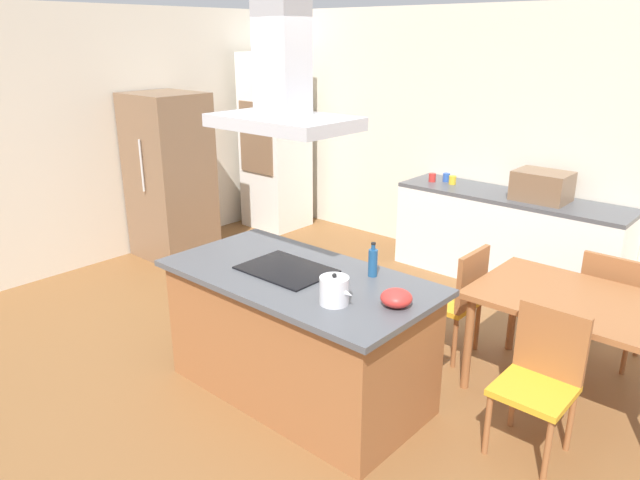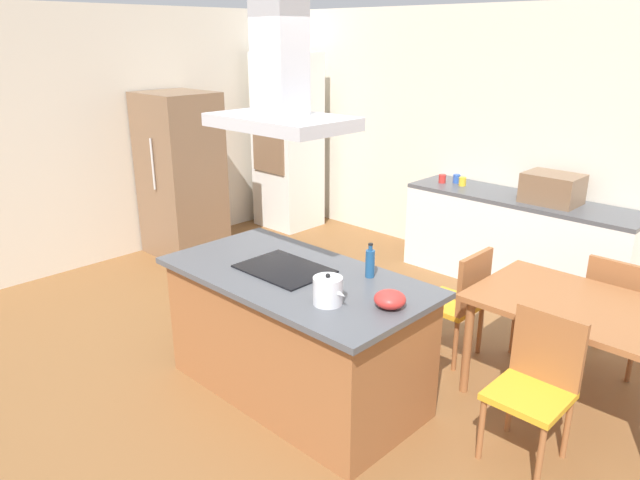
{
  "view_description": "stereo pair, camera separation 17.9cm",
  "coord_description": "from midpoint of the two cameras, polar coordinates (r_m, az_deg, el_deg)",
  "views": [
    {
      "loc": [
        2.51,
        -2.62,
        2.4
      ],
      "look_at": [
        -0.16,
        0.4,
        1.0
      ],
      "focal_mm": 33.18,
      "sensor_mm": 36.0,
      "label": 1
    },
    {
      "loc": [
        2.64,
        -2.49,
        2.4
      ],
      "look_at": [
        -0.16,
        0.4,
        1.0
      ],
      "focal_mm": 33.18,
      "sensor_mm": 36.0,
      "label": 2
    }
  ],
  "objects": [
    {
      "name": "ground",
      "position": [
        5.37,
        10.45,
        -7.7
      ],
      "size": [
        16.0,
        16.0,
        0.0
      ],
      "primitive_type": "plane",
      "color": "brown"
    },
    {
      "name": "wall_back",
      "position": [
        6.44,
        20.04,
        8.67
      ],
      "size": [
        7.2,
        0.1,
        2.7
      ],
      "primitive_type": "cube",
      "color": "beige",
      "rests_on": "ground"
    },
    {
      "name": "wall_left",
      "position": [
        7.07,
        -15.54,
        9.99
      ],
      "size": [
        0.1,
        8.8,
        2.7
      ],
      "primitive_type": "cube",
      "color": "beige",
      "rests_on": "ground"
    },
    {
      "name": "kitchen_island",
      "position": [
        4.12,
        -1.08,
        -9.04
      ],
      "size": [
        1.86,
        0.97,
        0.9
      ],
      "color": "#995B33",
      "rests_on": "ground"
    },
    {
      "name": "cooktop",
      "position": [
        3.99,
        -2.19,
        -2.81
      ],
      "size": [
        0.6,
        0.44,
        0.01
      ],
      "primitive_type": "cube",
      "color": "black",
      "rests_on": "kitchen_island"
    },
    {
      "name": "tea_kettle",
      "position": [
        3.47,
        2.25,
        -4.92
      ],
      "size": [
        0.23,
        0.18,
        0.19
      ],
      "color": "silver",
      "rests_on": "kitchen_island"
    },
    {
      "name": "olive_oil_bottle",
      "position": [
        3.86,
        6.18,
        -2.21
      ],
      "size": [
        0.06,
        0.06,
        0.23
      ],
      "color": "navy",
      "rests_on": "kitchen_island"
    },
    {
      "name": "mixing_bowl",
      "position": [
        3.47,
        8.24,
        -5.69
      ],
      "size": [
        0.19,
        0.19,
        0.1
      ],
      "primitive_type": "ellipsoid",
      "color": "red",
      "rests_on": "kitchen_island"
    },
    {
      "name": "back_counter",
      "position": [
        6.25,
        19.23,
        -0.09
      ],
      "size": [
        2.28,
        0.62,
        0.9
      ],
      "color": "white",
      "rests_on": "ground"
    },
    {
      "name": "countertop_microwave",
      "position": [
        5.98,
        22.3,
        4.62
      ],
      "size": [
        0.5,
        0.38,
        0.28
      ],
      "primitive_type": "cube",
      "color": "brown",
      "rests_on": "back_counter"
    },
    {
      "name": "coffee_mug_red",
      "position": [
        6.49,
        12.49,
        5.79
      ],
      "size": [
        0.08,
        0.08,
        0.09
      ],
      "primitive_type": "cylinder",
      "color": "red",
      "rests_on": "back_counter"
    },
    {
      "name": "coffee_mug_blue",
      "position": [
        6.52,
        13.82,
        5.76
      ],
      "size": [
        0.08,
        0.08,
        0.09
      ],
      "primitive_type": "cylinder",
      "color": "#2D56B2",
      "rests_on": "back_counter"
    },
    {
      "name": "coffee_mug_yellow",
      "position": [
        6.41,
        14.36,
        5.48
      ],
      "size": [
        0.08,
        0.08,
        0.09
      ],
      "primitive_type": "cylinder",
      "color": "gold",
      "rests_on": "back_counter"
    },
    {
      "name": "wall_oven_stack",
      "position": [
        7.66,
        -2.48,
        9.44
      ],
      "size": [
        0.7,
        0.66,
        2.2
      ],
      "color": "white",
      "rests_on": "ground"
    },
    {
      "name": "refrigerator",
      "position": [
        6.81,
        -12.51,
        6.11
      ],
      "size": [
        0.8,
        0.73,
        1.82
      ],
      "color": "brown",
      "rests_on": "ground"
    },
    {
      "name": "dining_table",
      "position": [
        4.28,
        25.31,
        -6.71
      ],
      "size": [
        1.4,
        0.9,
        0.75
      ],
      "color": "#995B33",
      "rests_on": "ground"
    },
    {
      "name": "chair_at_left_end",
      "position": [
        4.66,
        14.45,
        -5.42
      ],
      "size": [
        0.42,
        0.42,
        0.89
      ],
      "color": "gold",
      "rests_on": "ground"
    },
    {
      "name": "chair_facing_back_wall",
      "position": [
        4.93,
        27.67,
        -5.72
      ],
      "size": [
        0.42,
        0.42,
        0.89
      ],
      "color": "gold",
      "rests_on": "ground"
    },
    {
      "name": "chair_facing_island",
      "position": [
        3.78,
        21.49,
        -12.32
      ],
      "size": [
        0.42,
        0.42,
        0.89
      ],
      "color": "gold",
      "rests_on": "ground"
    },
    {
      "name": "range_hood",
      "position": [
        3.71,
        -2.43,
        14.56
      ],
      "size": [
        0.9,
        0.55,
        0.78
      ],
      "color": "#ADADB2"
    }
  ]
}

